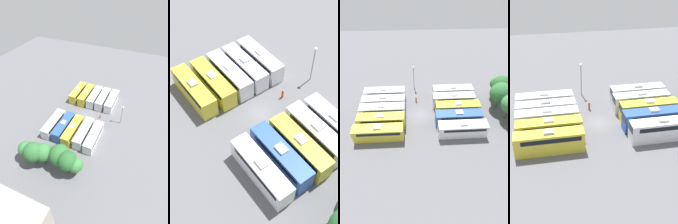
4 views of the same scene
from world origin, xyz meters
TOP-DOWN VIEW (x-y plane):
  - ground_plane at (0.00, 0.00)m, footprint 121.14×121.14m
  - bus_0 at (-6.54, -9.06)m, footprint 2.64×10.58m
  - bus_1 at (-3.21, -9.00)m, footprint 2.64×10.58m
  - bus_2 at (-0.05, -8.97)m, footprint 2.64×10.58m
  - bus_3 at (3.24, -8.88)m, footprint 2.64×10.58m
  - bus_4 at (6.67, -9.09)m, footprint 2.64×10.58m
  - bus_5 at (-6.58, 9.02)m, footprint 2.64×10.58m
  - bus_6 at (-3.35, 8.72)m, footprint 2.64×10.58m
  - bus_7 at (0.04, 9.09)m, footprint 2.64×10.58m
  - bus_8 at (3.18, 8.75)m, footprint 2.64×10.58m
  - bus_9 at (6.60, 8.94)m, footprint 2.64×10.58m
  - worker_person at (-5.16, -0.90)m, footprint 0.36×0.36m
  - light_pole at (-11.82, -1.36)m, footprint 0.60×0.60m
  - tree_0 at (-6.29, 20.56)m, footprint 3.71×3.71m
  - tree_1 at (-4.47, 20.76)m, footprint 4.75×4.75m
  - tree_2 at (-1.82, 19.80)m, footprint 5.29×5.29m

SIDE VIEW (x-z plane):
  - ground_plane at x=0.00m, z-range 0.00..0.00m
  - worker_person at x=-5.16m, z-range -0.06..1.58m
  - bus_0 at x=-6.54m, z-range -0.01..3.71m
  - bus_1 at x=-3.21m, z-range -0.01..3.71m
  - bus_2 at x=-0.05m, z-range -0.01..3.71m
  - bus_3 at x=3.24m, z-range -0.01..3.71m
  - bus_4 at x=6.67m, z-range -0.01..3.71m
  - bus_5 at x=-6.58m, z-range -0.01..3.71m
  - bus_6 at x=-3.35m, z-range -0.01..3.71m
  - bus_7 at x=0.04m, z-range -0.01..3.71m
  - bus_8 at x=3.18m, z-range -0.01..3.71m
  - bus_9 at x=6.60m, z-range -0.01..3.71m
  - tree_0 at x=-6.29m, z-range 1.19..7.40m
  - tree_2 at x=-1.82m, z-range 0.96..8.20m
  - light_pole at x=-11.82m, z-range 1.30..8.16m
  - tree_1 at x=-4.47m, z-range 1.35..8.83m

